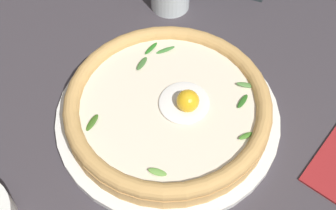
% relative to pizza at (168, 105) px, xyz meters
% --- Properties ---
extents(ground_plane, '(2.40, 2.40, 0.03)m').
position_rel_pizza_xyz_m(ground_plane, '(-0.00, -0.02, -0.05)').
color(ground_plane, '#3C373D').
rests_on(ground_plane, ground).
extents(pizza_plate, '(0.34, 0.34, 0.01)m').
position_rel_pizza_xyz_m(pizza_plate, '(-0.00, 0.00, -0.03)').
color(pizza_plate, white).
rests_on(pizza_plate, ground).
extents(pizza, '(0.31, 0.31, 0.06)m').
position_rel_pizza_xyz_m(pizza, '(0.00, 0.00, 0.00)').
color(pizza, tan).
rests_on(pizza, pizza_plate).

